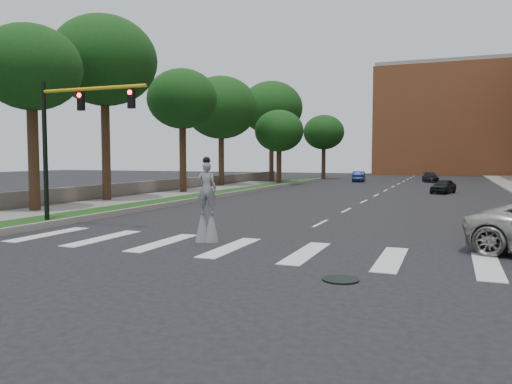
# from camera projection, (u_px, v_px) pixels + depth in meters

# --- Properties ---
(ground_plane) EXTENTS (160.00, 160.00, 0.00)m
(ground_plane) POSITION_uv_depth(u_px,v_px,m) (256.00, 256.00, 15.05)
(ground_plane) COLOR black
(ground_plane) RESTS_ON ground
(grass_median) EXTENTS (2.00, 60.00, 0.25)m
(grass_median) POSITION_uv_depth(u_px,v_px,m) (211.00, 195.00, 37.80)
(grass_median) COLOR #143C11
(grass_median) RESTS_ON ground
(median_curb) EXTENTS (0.20, 60.00, 0.28)m
(median_curb) POSITION_uv_depth(u_px,v_px,m) (223.00, 195.00, 37.42)
(median_curb) COLOR gray
(median_curb) RESTS_ON ground
(sidewalk_left) EXTENTS (4.00, 60.00, 0.18)m
(sidewalk_left) POSITION_uv_depth(u_px,v_px,m) (90.00, 206.00, 29.61)
(sidewalk_left) COLOR slate
(sidewalk_left) RESTS_ON ground
(stone_wall) EXTENTS (0.50, 56.00, 1.10)m
(stone_wall) POSITION_uv_depth(u_px,v_px,m) (163.00, 186.00, 41.63)
(stone_wall) COLOR #5F5A52
(stone_wall) RESTS_ON ground
(manhole) EXTENTS (0.90, 0.90, 0.04)m
(manhole) POSITION_uv_depth(u_px,v_px,m) (341.00, 279.00, 12.10)
(manhole) COLOR black
(manhole) RESTS_ON ground
(building_backdrop) EXTENTS (26.00, 14.00, 18.00)m
(building_backdrop) POSITION_uv_depth(u_px,v_px,m) (456.00, 122.00, 84.70)
(building_backdrop) COLOR #CB7140
(building_backdrop) RESTS_ON ground
(traffic_signal) EXTENTS (5.30, 0.23, 6.20)m
(traffic_signal) POSITION_uv_depth(u_px,v_px,m) (67.00, 130.00, 21.11)
(traffic_signal) COLOR black
(traffic_signal) RESTS_ON ground
(stilt_performer) EXTENTS (0.83, 0.59, 3.01)m
(stilt_performer) POSITION_uv_depth(u_px,v_px,m) (207.00, 207.00, 17.54)
(stilt_performer) COLOR #362315
(stilt_performer) RESTS_ON ground
(car_near) EXTENTS (2.27, 3.72, 1.18)m
(car_near) POSITION_uv_depth(u_px,v_px,m) (443.00, 186.00, 41.14)
(car_near) COLOR black
(car_near) RESTS_ON ground
(car_mid) EXTENTS (1.72, 3.99, 1.28)m
(car_mid) POSITION_uv_depth(u_px,v_px,m) (359.00, 176.00, 60.88)
(car_mid) COLOR navy
(car_mid) RESTS_ON ground
(car_far) EXTENTS (2.25, 4.21, 1.16)m
(car_far) POSITION_uv_depth(u_px,v_px,m) (430.00, 177.00, 59.90)
(car_far) COLOR black
(car_far) RESTS_ON ground
(tree_1) EXTENTS (5.23, 5.23, 9.88)m
(tree_1) POSITION_uv_depth(u_px,v_px,m) (31.00, 69.00, 25.95)
(tree_1) COLOR #362315
(tree_1) RESTS_ON ground
(tree_2) EXTENTS (6.84, 6.84, 12.14)m
(tree_2) POSITION_uv_depth(u_px,v_px,m) (104.00, 61.00, 32.31)
(tree_2) COLOR #362315
(tree_2) RESTS_ON ground
(tree_3) EXTENTS (5.67, 5.67, 10.09)m
(tree_3) POSITION_uv_depth(u_px,v_px,m) (182.00, 100.00, 40.14)
(tree_3) COLOR #362315
(tree_3) RESTS_ON ground
(tree_4) EXTENTS (7.28, 7.28, 10.99)m
(tree_4) POSITION_uv_depth(u_px,v_px,m) (221.00, 108.00, 49.44)
(tree_4) COLOR #362315
(tree_4) RESTS_ON ground
(tree_5) EXTENTS (7.57, 7.57, 12.20)m
(tree_5) POSITION_uv_depth(u_px,v_px,m) (272.00, 108.00, 60.61)
(tree_5) COLOR #362315
(tree_5) RESTS_ON ground
(tree_6) EXTENTS (5.26, 5.26, 8.05)m
(tree_6) POSITION_uv_depth(u_px,v_px,m) (279.00, 131.00, 53.39)
(tree_6) COLOR #362315
(tree_6) RESTS_ON ground
(tree_7) EXTENTS (5.58, 5.58, 8.77)m
(tree_7) POSITION_uv_depth(u_px,v_px,m) (324.00, 132.00, 68.19)
(tree_7) COLOR #362315
(tree_7) RESTS_ON ground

